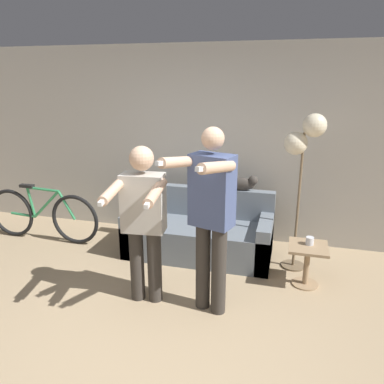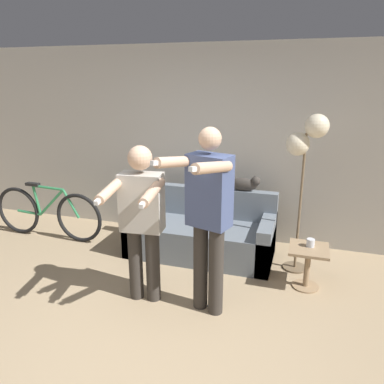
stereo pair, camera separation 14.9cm
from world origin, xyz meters
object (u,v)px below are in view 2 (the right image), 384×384
side_table (308,259)px  cup (311,243)px  bicycle (48,213)px  person_right (208,212)px  person_left (141,215)px  floor_lamp (306,144)px  couch (201,234)px  cat (245,184)px

side_table → cup: cup is taller
side_table → bicycle: (-3.49, 0.30, 0.03)m
person_right → side_table: (0.91, 0.72, -0.69)m
person_left → floor_lamp: (1.44, 1.12, 0.57)m
side_table → cup: size_ratio=5.45×
couch → cup: 1.39m
person_right → side_table: size_ratio=3.83×
person_right → cat: bearing=103.4°
side_table → bicycle: bearing=175.1°
cup → bicycle: size_ratio=0.05×
person_left → side_table: bearing=19.3°
person_right → cup: (0.92, 0.76, -0.51)m
floor_lamp → person_right: bearing=-125.2°
cat → bicycle: bearing=-170.7°
person_right → bicycle: 2.85m
floor_lamp → couch: bearing=177.5°
couch → bicycle: couch is taller
couch → side_table: 1.37m
floor_lamp → side_table: size_ratio=3.92×
person_left → bicycle: bearing=146.3°
floor_lamp → side_table: 1.22m
couch → floor_lamp: (1.18, -0.05, 1.21)m
person_left → bicycle: (-1.92, 1.03, -0.54)m
side_table → bicycle: size_ratio=0.27×
cat → side_table: size_ratio=1.07×
cup → floor_lamp: bearing=110.4°
person_right → cat: 1.47m
floor_lamp → bicycle: 3.55m
side_table → floor_lamp: bearing=107.2°
person_left → floor_lamp: 1.91m
person_right → cup: size_ratio=20.92×
couch → person_left: person_left is taller
floor_lamp → cup: floor_lamp is taller
cat → cup: size_ratio=5.81×
cat → cup: (0.82, -0.70, -0.39)m
person_right → bicycle: person_right is taller
cat → cup: bearing=-40.4°
couch → side_table: couch is taller
couch → floor_lamp: bearing=-2.5°
person_left → cup: person_left is taller
floor_lamp → cat: bearing=153.5°
person_left → cup: 1.79m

